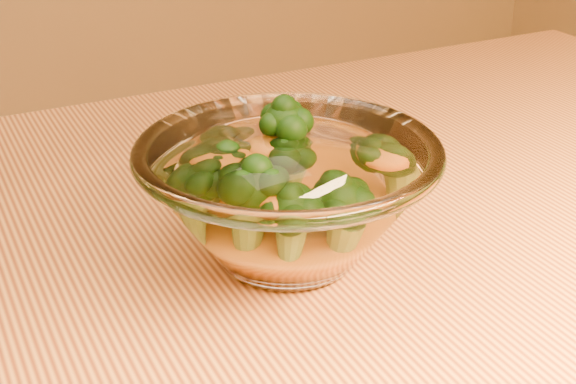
# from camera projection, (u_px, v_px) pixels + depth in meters

# --- Properties ---
(glass_bowl) EXTENTS (0.19, 0.19, 0.08)m
(glass_bowl) POSITION_uv_depth(u_px,v_px,m) (288.00, 198.00, 0.50)
(glass_bowl) COLOR white
(glass_bowl) RESTS_ON table
(cheese_sauce) EXTENTS (0.10, 0.10, 0.03)m
(cheese_sauce) POSITION_uv_depth(u_px,v_px,m) (288.00, 223.00, 0.51)
(cheese_sauce) COLOR orange
(cheese_sauce) RESTS_ON glass_bowl
(broccoli_heap) EXTENTS (0.15, 0.13, 0.07)m
(broccoli_heap) POSITION_uv_depth(u_px,v_px,m) (277.00, 182.00, 0.49)
(broccoli_heap) COLOR black
(broccoli_heap) RESTS_ON cheese_sauce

